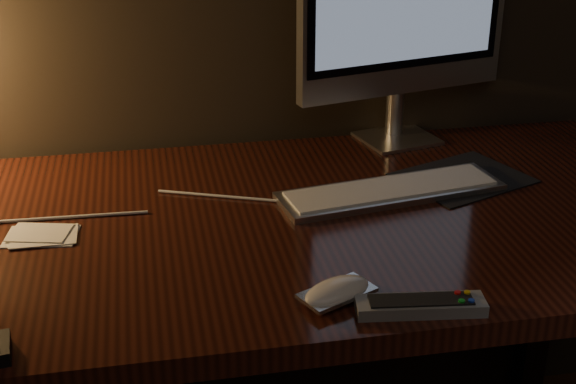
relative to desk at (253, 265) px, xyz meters
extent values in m
cube|color=#37140C|center=(0.00, -0.07, 0.11)|extent=(1.60, 0.75, 0.04)
cube|color=black|center=(0.75, 0.25, -0.27)|extent=(0.06, 0.06, 0.71)
cube|color=black|center=(0.00, 0.27, -0.17)|extent=(1.48, 0.02, 0.51)
cube|color=silver|center=(0.36, 0.26, 0.13)|extent=(0.18, 0.17, 0.01)
cylinder|color=silver|center=(0.36, 0.28, 0.19)|extent=(0.05, 0.05, 0.10)
cube|color=silver|center=(0.26, -0.01, 0.14)|extent=(0.43, 0.18, 0.02)
cube|color=black|center=(0.42, 0.03, 0.13)|extent=(0.28, 0.25, 0.00)
ellipsoid|color=white|center=(0.07, -0.35, 0.14)|extent=(0.12, 0.10, 0.02)
cube|color=gray|center=(0.18, -0.40, 0.14)|extent=(0.19, 0.07, 0.02)
cube|color=black|center=(0.18, -0.40, 0.15)|extent=(0.15, 0.05, 0.00)
cylinder|color=red|center=(0.18, -0.40, 0.15)|extent=(0.01, 0.01, 0.00)
cylinder|color=#0C8C19|center=(0.18, -0.40, 0.15)|extent=(0.01, 0.01, 0.00)
cylinder|color=gold|center=(0.18, -0.40, 0.15)|extent=(0.01, 0.01, 0.00)
cylinder|color=#1433BF|center=(0.18, -0.40, 0.15)|extent=(0.01, 0.01, 0.00)
cube|color=white|center=(-0.36, -0.07, 0.13)|extent=(0.13, 0.09, 0.01)
cylinder|color=white|center=(-0.19, 0.00, 0.13)|extent=(0.63, 0.16, 0.01)
camera|label=1|loc=(-0.18, -1.30, 0.74)|focal=50.00mm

